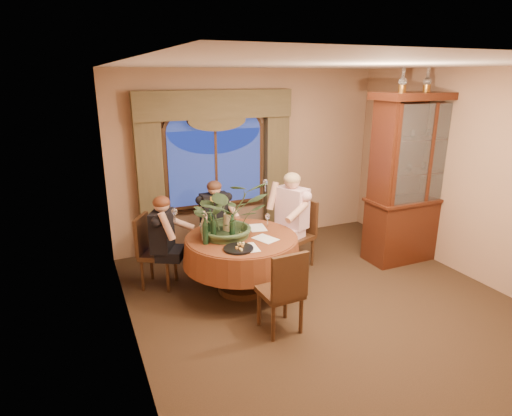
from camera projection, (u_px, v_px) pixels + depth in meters
name	position (u px, v px, depth m)	size (l,w,h in m)	color
floor	(329.00, 307.00, 5.19)	(5.00, 5.00, 0.00)	black
wall_back	(249.00, 158.00, 6.96)	(4.50, 4.50, 0.00)	#97745B
wall_right	(480.00, 178.00, 5.63)	(5.00, 5.00, 0.00)	#97745B
ceiling	(343.00, 64.00, 4.35)	(5.00, 5.00, 0.00)	white
window	(216.00, 168.00, 6.70)	(1.62, 0.10, 1.32)	navy
arched_transom	(214.00, 118.00, 6.47)	(1.60, 0.06, 0.44)	navy
drapery_left	(151.00, 183.00, 6.30)	(0.38, 0.14, 2.32)	#463D25
drapery_right	(276.00, 171.00, 7.08)	(0.38, 0.14, 2.32)	#463D25
swag_valance	(216.00, 104.00, 6.34)	(2.45, 0.16, 0.42)	#463D25
dining_table	(242.00, 263.00, 5.51)	(1.51, 1.51, 0.75)	maroon
china_cabinet	(416.00, 179.00, 6.29)	(1.52, 0.60, 2.47)	black
oil_lamp_left	(403.00, 79.00, 5.70)	(0.11, 0.11, 0.34)	#A5722D
oil_lamp_center	(428.00, 79.00, 5.87)	(0.11, 0.11, 0.34)	#A5722D
oil_lamp_right	(451.00, 79.00, 6.03)	(0.11, 0.11, 0.34)	#A5722D
chair_right	(296.00, 235.00, 6.20)	(0.42, 0.42, 0.96)	black
chair_back_right	(219.00, 231.00, 6.37)	(0.42, 0.42, 0.96)	black
chair_back	(158.00, 252.00, 5.60)	(0.42, 0.42, 0.96)	black
chair_front_left	(280.00, 290.00, 4.61)	(0.42, 0.42, 0.96)	black
person_pink	(292.00, 220.00, 6.15)	(0.50, 0.46, 1.41)	beige
person_back	(163.00, 243.00, 5.50)	(0.45, 0.41, 1.26)	black
person_scarf	(215.00, 222.00, 6.31)	(0.45, 0.41, 1.26)	black
stoneware_vase	(228.00, 224.00, 5.46)	(0.14, 0.14, 0.27)	#99845F
centerpiece_plant	(228.00, 188.00, 5.25)	(0.98, 1.08, 0.85)	#37512F
olive_bowl	(243.00, 235.00, 5.36)	(0.14, 0.14, 0.05)	#4D5427
cheese_platter	(239.00, 249.00, 4.98)	(0.35, 0.35, 0.02)	black
wine_bottle_0	(232.00, 228.00, 5.21)	(0.07, 0.07, 0.33)	black
wine_bottle_1	(204.00, 227.00, 5.23)	(0.07, 0.07, 0.33)	tan
wine_bottle_2	(210.00, 222.00, 5.43)	(0.07, 0.07, 0.33)	black
wine_bottle_3	(213.00, 228.00, 5.19)	(0.07, 0.07, 0.33)	black
wine_bottle_4	(205.00, 231.00, 5.11)	(0.07, 0.07, 0.33)	black
tasting_paper_0	(265.00, 239.00, 5.30)	(0.21, 0.30, 0.00)	white
tasting_paper_1	(257.00, 228.00, 5.69)	(0.21, 0.30, 0.00)	white
tasting_paper_2	(249.00, 248.00, 5.03)	(0.21, 0.30, 0.00)	white
wine_glass_person_pink	(267.00, 220.00, 5.72)	(0.07, 0.07, 0.18)	silver
wine_glass_person_back	(202.00, 229.00, 5.40)	(0.07, 0.07, 0.18)	silver
wine_glass_person_scarf	(227.00, 218.00, 5.80)	(0.07, 0.07, 0.18)	silver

